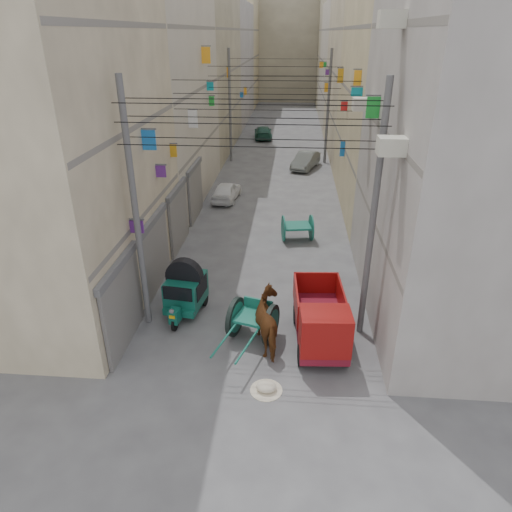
# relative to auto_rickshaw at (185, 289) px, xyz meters

# --- Properties ---
(ground) EXTENTS (140.00, 140.00, 0.00)m
(ground) POSITION_rel_auto_rickshaw_xyz_m (2.41, -6.69, -0.93)
(ground) COLOR #474749
(ground) RESTS_ON ground
(building_row_left) EXTENTS (8.00, 62.00, 14.00)m
(building_row_left) POSITION_rel_auto_rickshaw_xyz_m (-5.58, 27.43, 5.53)
(building_row_left) COLOR beige
(building_row_left) RESTS_ON ground
(building_row_right) EXTENTS (8.00, 62.00, 14.00)m
(building_row_right) POSITION_rel_auto_rickshaw_xyz_m (10.41, 27.43, 5.53)
(building_row_right) COLOR #A29C97
(building_row_right) RESTS_ON ground
(end_cap_building) EXTENTS (22.00, 10.00, 13.00)m
(end_cap_building) POSITION_rel_auto_rickshaw_xyz_m (2.41, 59.31, 5.57)
(end_cap_building) COLOR tan
(end_cap_building) RESTS_ON ground
(shutters_left) EXTENTS (0.18, 14.40, 2.88)m
(shutters_left) POSITION_rel_auto_rickshaw_xyz_m (-1.51, 3.68, 0.56)
(shutters_left) COLOR #525156
(shutters_left) RESTS_ON ground
(signboards) EXTENTS (8.22, 40.52, 5.67)m
(signboards) POSITION_rel_auto_rickshaw_xyz_m (2.40, 14.96, 2.50)
(signboards) COLOR #5C2382
(signboards) RESTS_ON ground
(ac_units) EXTENTS (0.70, 6.55, 3.35)m
(ac_units) POSITION_rel_auto_rickshaw_xyz_m (6.06, 0.97, 6.50)
(ac_units) COLOR #BBBAA8
(ac_units) RESTS_ON ground
(utility_poles) EXTENTS (7.40, 22.20, 8.00)m
(utility_poles) POSITION_rel_auto_rickshaw_xyz_m (2.41, 10.31, 3.07)
(utility_poles) COLOR #535356
(utility_poles) RESTS_ON ground
(overhead_cables) EXTENTS (7.40, 22.52, 1.12)m
(overhead_cables) POSITION_rel_auto_rickshaw_xyz_m (2.41, 7.71, 5.83)
(overhead_cables) COLOR black
(overhead_cables) RESTS_ON ground
(auto_rickshaw) EXTENTS (1.49, 2.31, 1.58)m
(auto_rickshaw) POSITION_rel_auto_rickshaw_xyz_m (0.00, 0.00, 0.00)
(auto_rickshaw) COLOR black
(auto_rickshaw) RESTS_ON ground
(tonga_cart) EXTENTS (1.90, 3.12, 1.32)m
(tonga_cart) POSITION_rel_auto_rickshaw_xyz_m (2.48, -1.36, -0.24)
(tonga_cart) COLOR black
(tonga_cart) RESTS_ON ground
(mini_truck) EXTENTS (1.69, 3.42, 1.87)m
(mini_truck) POSITION_rel_auto_rickshaw_xyz_m (4.64, -1.81, -0.03)
(mini_truck) COLOR black
(mini_truck) RESTS_ON ground
(second_cart) EXTENTS (1.58, 1.44, 1.24)m
(second_cart) POSITION_rel_auto_rickshaw_xyz_m (3.91, 6.60, -0.27)
(second_cart) COLOR #155D4D
(second_cart) RESTS_ON ground
(feed_sack) EXTENTS (0.57, 0.45, 0.28)m
(feed_sack) POSITION_rel_auto_rickshaw_xyz_m (3.07, -3.77, -0.79)
(feed_sack) COLOR beige
(feed_sack) RESTS_ON ground
(horse) EXTENTS (1.55, 2.25, 1.74)m
(horse) POSITION_rel_auto_rickshaw_xyz_m (3.09, -1.70, -0.06)
(horse) COLOR brown
(horse) RESTS_ON ground
(distant_car_white) EXTENTS (1.57, 3.30, 1.09)m
(distant_car_white) POSITION_rel_auto_rickshaw_xyz_m (-0.26, 12.12, -0.39)
(distant_car_white) COLOR white
(distant_car_white) RESTS_ON ground
(distant_car_grey) EXTENTS (2.31, 3.76, 1.17)m
(distant_car_grey) POSITION_rel_auto_rickshaw_xyz_m (4.51, 19.52, -0.35)
(distant_car_grey) COLOR #595E5B
(distant_car_grey) RESTS_ON ground
(distant_car_green) EXTENTS (1.90, 3.98, 1.12)m
(distant_car_green) POSITION_rel_auto_rickshaw_xyz_m (0.73, 29.68, -0.37)
(distant_car_green) COLOR #1A4C3C
(distant_car_green) RESTS_ON ground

